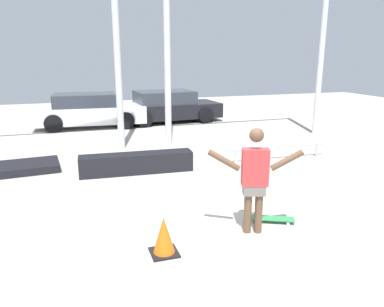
% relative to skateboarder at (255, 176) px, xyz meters
% --- Properties ---
extents(ground_plane, '(36.00, 36.00, 0.00)m').
position_rel_skateboarder_xyz_m(ground_plane, '(-0.49, 0.81, -0.97)').
color(ground_plane, '#B2ADA3').
extents(skateboarder, '(1.46, 0.57, 1.74)m').
position_rel_skateboarder_xyz_m(skateboarder, '(0.00, 0.00, 0.00)').
color(skateboarder, brown).
rests_on(skateboarder, ground_plane).
extents(skateboard, '(0.76, 0.51, 0.08)m').
position_rel_skateboarder_xyz_m(skateboard, '(0.51, 0.22, -0.91)').
color(skateboard, '#338C4C').
rests_on(skateboard, ground_plane).
extents(grind_box, '(2.77, 0.65, 0.49)m').
position_rel_skateboarder_xyz_m(grind_box, '(-1.23, 3.77, -0.73)').
color(grind_box, black).
rests_on(grind_box, ground_plane).
extents(manual_pad, '(2.43, 1.27, 0.19)m').
position_rel_skateboarder_xyz_m(manual_pad, '(-4.24, 4.76, -0.88)').
color(manual_pad, black).
rests_on(manual_pad, ground_plane).
extents(grind_rail, '(3.05, 0.16, 0.39)m').
position_rel_skateboarder_xyz_m(grind_rail, '(2.68, 3.73, -0.65)').
color(grind_rail, '#B7BABF').
rests_on(grind_rail, ground_plane).
extents(canopy_support_left, '(5.75, 0.20, 6.84)m').
position_rel_skateboarder_xyz_m(canopy_support_left, '(-4.02, 6.38, 3.14)').
color(canopy_support_left, silver).
rests_on(canopy_support_left, ground_plane).
extents(canopy_support_right, '(5.75, 0.20, 6.84)m').
position_rel_skateboarder_xyz_m(canopy_support_right, '(3.04, 6.38, 3.14)').
color(canopy_support_right, silver).
rests_on(canopy_support_right, ground_plane).
extents(parked_car_white, '(4.40, 2.07, 1.33)m').
position_rel_skateboarder_xyz_m(parked_car_white, '(-1.96, 10.31, -0.32)').
color(parked_car_white, white).
rests_on(parked_car_white, ground_plane).
extents(parked_car_black, '(4.46, 2.25, 1.32)m').
position_rel_skateboarder_xyz_m(parked_car_black, '(1.32, 10.54, -0.33)').
color(parked_car_black, black).
rests_on(parked_car_black, ground_plane).
extents(traffic_cone, '(0.40, 0.40, 0.58)m').
position_rel_skateboarder_xyz_m(traffic_cone, '(-1.55, -0.22, -0.69)').
color(traffic_cone, black).
rests_on(traffic_cone, ground_plane).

